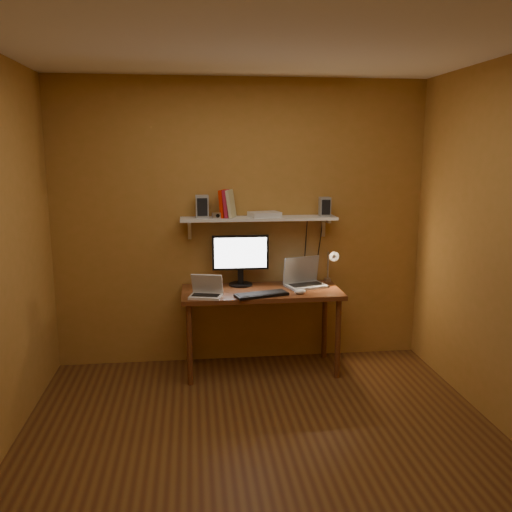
{
  "coord_description": "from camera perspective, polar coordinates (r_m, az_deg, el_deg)",
  "views": [
    {
      "loc": [
        -0.45,
        -3.32,
        1.97
      ],
      "look_at": [
        0.08,
        1.18,
        1.08
      ],
      "focal_mm": 38.0,
      "sensor_mm": 36.0,
      "label": 1
    }
  ],
  "objects": [
    {
      "name": "desk_lamp",
      "position": [
        4.99,
        7.93,
        -0.65
      ],
      "size": [
        0.09,
        0.23,
        0.38
      ],
      "color": "silver",
      "rests_on": "desk"
    },
    {
      "name": "laptop",
      "position": [
        4.95,
        5.05,
        -2.34
      ],
      "size": [
        0.4,
        0.34,
        0.26
      ],
      "rotation": [
        0.0,
        0.0,
        0.28
      ],
      "color": "gray",
      "rests_on": "desk"
    },
    {
      "name": "room",
      "position": [
        3.41,
        0.93,
        -0.15
      ],
      "size": [
        3.44,
        3.24,
        2.64
      ],
      "color": "brown",
      "rests_on": "ground"
    },
    {
      "name": "mouse",
      "position": [
        4.67,
        4.67,
        -3.76
      ],
      "size": [
        0.12,
        0.1,
        0.04
      ],
      "primitive_type": "ellipsoid",
      "rotation": [
        0.0,
        0.0,
        0.29
      ],
      "color": "silver",
      "rests_on": "desk"
    },
    {
      "name": "desk",
      "position": [
        4.81,
        0.57,
        -4.58
      ],
      "size": [
        1.4,
        0.6,
        0.75
      ],
      "color": "brown",
      "rests_on": "ground"
    },
    {
      "name": "speaker_left",
      "position": [
        4.83,
        -5.7,
        5.21
      ],
      "size": [
        0.11,
        0.11,
        0.2
      ],
      "primitive_type": "cube",
      "rotation": [
        0.0,
        0.0,
        0.01
      ],
      "color": "gray",
      "rests_on": "wall_shelf"
    },
    {
      "name": "wall_shelf",
      "position": [
        4.87,
        0.3,
        3.94
      ],
      "size": [
        1.4,
        0.25,
        0.21
      ],
      "color": "silver",
      "rests_on": "room"
    },
    {
      "name": "router",
      "position": [
        4.88,
        0.9,
        4.41
      ],
      "size": [
        0.31,
        0.24,
        0.04
      ],
      "primitive_type": "cube",
      "rotation": [
        0.0,
        0.0,
        0.26
      ],
      "color": "silver",
      "rests_on": "wall_shelf"
    },
    {
      "name": "books",
      "position": [
        4.83,
        -3.07,
        5.52
      ],
      "size": [
        0.17,
        0.18,
        0.25
      ],
      "color": "#C31900",
      "rests_on": "wall_shelf"
    },
    {
      "name": "monitor",
      "position": [
        4.9,
        -1.64,
        -0.15
      ],
      "size": [
        0.51,
        0.22,
        0.46
      ],
      "rotation": [
        0.0,
        0.0,
        -0.0
      ],
      "color": "black",
      "rests_on": "desk"
    },
    {
      "name": "keyboard",
      "position": [
        4.6,
        0.58,
        -4.08
      ],
      "size": [
        0.48,
        0.27,
        0.02
      ],
      "primitive_type": "cube",
      "rotation": [
        0.0,
        0.0,
        0.27
      ],
      "color": "black",
      "rests_on": "desk"
    },
    {
      "name": "shelf_camera",
      "position": [
        4.76,
        -4.11,
        4.27
      ],
      "size": [
        0.09,
        0.05,
        0.05
      ],
      "color": "silver",
      "rests_on": "wall_shelf"
    },
    {
      "name": "speaker_right",
      "position": [
        4.96,
        7.25,
        5.17
      ],
      "size": [
        0.1,
        0.1,
        0.17
      ],
      "primitive_type": "cube",
      "rotation": [
        0.0,
        0.0,
        -0.01
      ],
      "color": "gray",
      "rests_on": "wall_shelf"
    },
    {
      "name": "netbook",
      "position": [
        4.58,
        -5.24,
        -3.64
      ],
      "size": [
        0.3,
        0.25,
        0.19
      ],
      "rotation": [
        0.0,
        0.0,
        -0.26
      ],
      "color": "silver",
      "rests_on": "desk"
    }
  ]
}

